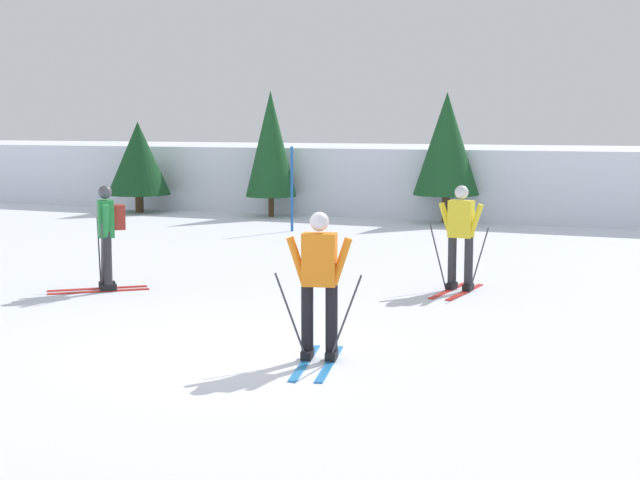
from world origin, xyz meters
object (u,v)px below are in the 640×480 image
skier_green (107,232)px  conifer_far_right (271,144)px  skier_orange (319,282)px  conifer_far_left (138,158)px  trail_marker_pole (292,189)px  conifer_far_centre (447,144)px  skier_yellow (461,232)px

skier_green → conifer_far_right: 12.36m
conifer_far_right → skier_orange: bearing=-61.7°
conifer_far_left → trail_marker_pole: bearing=-23.0°
skier_orange → conifer_far_right: (-7.96, 14.78, 1.20)m
conifer_far_right → trail_marker_pole: bearing=-55.6°
conifer_far_right → conifer_far_centre: bearing=4.1°
skier_green → skier_yellow: same height
skier_orange → conifer_far_left: 18.91m
conifer_far_centre → skier_yellow: bearing=-72.8°
skier_green → skier_yellow: bearing=23.2°
conifer_far_right → conifer_far_left: bearing=-174.6°
skier_yellow → skier_orange: (-0.29, -5.09, -0.04)m
skier_green → skier_orange: 5.73m
trail_marker_pole → conifer_far_left: size_ratio=0.77×
trail_marker_pole → conifer_far_centre: bearing=49.5°
conifer_far_right → skier_green: bearing=-75.9°
conifer_far_right → conifer_far_centre: size_ratio=1.03×
skier_yellow → conifer_far_right: 12.78m
skier_yellow → conifer_far_centre: bearing=107.2°
skier_orange → conifer_far_left: conifer_far_left is taller
skier_green → conifer_far_left: size_ratio=0.62×
skier_orange → trail_marker_pole: bearing=116.6°
skier_yellow → conifer_far_left: bearing=143.5°
conifer_far_left → skier_green: bearing=-57.7°
skier_green → trail_marker_pole: trail_marker_pole is taller
conifer_far_left → conifer_far_centre: conifer_far_centre is taller
skier_green → conifer_far_centre: (2.15, 12.31, 1.20)m
conifer_far_right → conifer_far_centre: (5.14, 0.37, 0.03)m
skier_orange → conifer_far_centre: 15.46m
skier_orange → conifer_far_centre: size_ratio=0.48×
trail_marker_pole → conifer_far_left: bearing=157.0°
conifer_far_left → conifer_far_centre: (9.44, 0.77, 0.50)m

